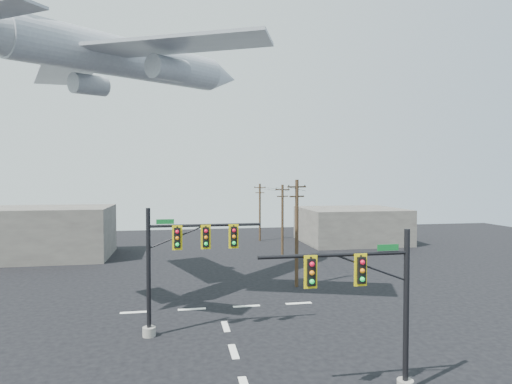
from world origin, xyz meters
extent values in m
cube|color=white|center=(0.00, 4.00, 0.01)|extent=(0.40, 2.00, 0.01)
cube|color=white|center=(0.00, 8.00, 0.01)|extent=(0.40, 2.00, 0.01)
cube|color=white|center=(-6.00, 12.00, 0.01)|extent=(2.00, 0.40, 0.01)
cube|color=white|center=(-2.00, 12.00, 0.01)|extent=(2.00, 0.40, 0.01)
cube|color=white|center=(2.00, 12.00, 0.01)|extent=(2.00, 0.40, 0.01)
cube|color=white|center=(6.00, 12.00, 0.01)|extent=(2.00, 0.40, 0.01)
cylinder|color=black|center=(6.97, -1.70, 3.64)|extent=(0.25, 0.25, 7.28)
cylinder|color=black|center=(3.62, -1.70, 6.24)|extent=(6.69, 0.17, 0.17)
cylinder|color=black|center=(5.29, -1.70, 5.61)|extent=(3.57, 0.08, 0.08)
cube|color=black|center=(4.73, -1.85, 5.58)|extent=(0.35, 0.31, 1.14)
cube|color=yellow|center=(4.73, -1.83, 5.58)|extent=(0.57, 0.04, 1.40)
sphere|color=red|center=(4.73, -2.03, 5.95)|extent=(0.21, 0.21, 0.21)
sphere|color=orange|center=(4.73, -2.03, 5.58)|extent=(0.21, 0.21, 0.21)
sphere|color=#0EE34B|center=(4.73, -2.03, 5.22)|extent=(0.21, 0.21, 0.21)
cube|color=black|center=(2.50, -1.85, 5.58)|extent=(0.35, 0.31, 1.14)
cube|color=yellow|center=(2.50, -1.83, 5.58)|extent=(0.57, 0.04, 1.40)
sphere|color=red|center=(2.50, -2.03, 5.95)|extent=(0.21, 0.21, 0.21)
sphere|color=orange|center=(2.50, -2.03, 5.58)|extent=(0.21, 0.21, 0.21)
sphere|color=#0EE34B|center=(2.50, -2.03, 5.22)|extent=(0.21, 0.21, 0.21)
cube|color=#0E6224|center=(6.03, -1.76, 6.50)|extent=(0.99, 0.04, 0.27)
cylinder|color=gray|center=(-4.70, 7.17, 0.28)|extent=(0.77, 0.77, 0.55)
cylinder|color=black|center=(-4.70, 7.17, 3.86)|extent=(0.26, 0.26, 7.72)
cylinder|color=black|center=(-1.30, 7.17, 6.62)|extent=(6.80, 0.18, 0.18)
cylinder|color=black|center=(-3.00, 7.17, 5.96)|extent=(3.65, 0.09, 0.09)
cube|color=black|center=(-3.00, 7.01, 5.92)|extent=(0.38, 0.33, 1.21)
cube|color=yellow|center=(-3.00, 7.03, 5.92)|extent=(0.61, 0.04, 1.49)
sphere|color=red|center=(-3.00, 6.82, 6.31)|extent=(0.22, 0.22, 0.22)
sphere|color=orange|center=(-3.00, 6.82, 5.92)|extent=(0.22, 0.22, 0.22)
sphere|color=#0EE34B|center=(-3.00, 6.82, 5.54)|extent=(0.22, 0.22, 0.22)
cube|color=black|center=(-1.30, 7.01, 5.92)|extent=(0.38, 0.33, 1.21)
cube|color=yellow|center=(-1.30, 7.03, 5.92)|extent=(0.61, 0.04, 1.49)
sphere|color=red|center=(-1.30, 6.82, 6.31)|extent=(0.22, 0.22, 0.22)
sphere|color=orange|center=(-1.30, 6.82, 5.92)|extent=(0.22, 0.22, 0.22)
sphere|color=#0EE34B|center=(-1.30, 6.82, 5.54)|extent=(0.22, 0.22, 0.22)
cube|color=black|center=(0.40, 7.01, 5.92)|extent=(0.38, 0.33, 1.21)
cube|color=yellow|center=(0.40, 7.03, 5.92)|extent=(0.61, 0.04, 1.49)
sphere|color=red|center=(0.40, 6.82, 6.31)|extent=(0.22, 0.22, 0.22)
sphere|color=orange|center=(0.40, 6.82, 5.92)|extent=(0.22, 0.22, 0.22)
sphere|color=#0EE34B|center=(0.40, 6.82, 5.54)|extent=(0.22, 0.22, 0.22)
cube|color=#0E6224|center=(-3.71, 7.11, 6.89)|extent=(1.05, 0.04, 0.29)
cylinder|color=#402E1B|center=(7.20, 16.81, 4.67)|extent=(0.31, 0.31, 9.33)
cube|color=#402E1B|center=(7.20, 16.81, 8.71)|extent=(1.82, 0.68, 0.12)
cube|color=#402E1B|center=(7.20, 16.81, 7.88)|extent=(1.42, 0.55, 0.12)
cylinder|color=black|center=(6.41, 16.56, 8.81)|extent=(0.10, 0.10, 0.12)
cylinder|color=black|center=(7.20, 16.81, 8.81)|extent=(0.10, 0.10, 0.12)
cylinder|color=black|center=(7.99, 17.06, 8.81)|extent=(0.10, 0.10, 0.12)
cylinder|color=#402E1B|center=(9.09, 29.57, 4.34)|extent=(0.29, 0.29, 8.67)
cube|color=#402E1B|center=(9.09, 29.57, 8.09)|extent=(1.76, 0.33, 0.12)
cube|color=#402E1B|center=(9.09, 29.57, 7.31)|extent=(1.37, 0.28, 0.12)
cylinder|color=black|center=(8.31, 29.48, 8.19)|extent=(0.10, 0.10, 0.12)
cylinder|color=black|center=(9.09, 29.57, 8.19)|extent=(0.10, 0.10, 0.12)
cylinder|color=black|center=(9.86, 29.66, 8.19)|extent=(0.10, 0.10, 0.12)
cylinder|color=#402E1B|center=(9.15, 43.83, 4.29)|extent=(0.29, 0.29, 8.58)
cube|color=#402E1B|center=(9.15, 43.83, 7.99)|extent=(1.65, 0.82, 0.12)
cube|color=#402E1B|center=(9.15, 43.83, 7.21)|extent=(1.29, 0.66, 0.12)
cylinder|color=black|center=(8.43, 44.15, 8.09)|extent=(0.10, 0.10, 0.12)
cylinder|color=black|center=(9.15, 43.83, 8.09)|extent=(0.10, 0.10, 0.12)
cylinder|color=black|center=(9.86, 43.51, 8.09)|extent=(0.10, 0.10, 0.12)
cylinder|color=black|center=(7.34, 23.19, 8.35)|extent=(1.97, 12.76, 0.03)
cylinder|color=black|center=(8.34, 36.70, 7.99)|extent=(0.09, 14.26, 0.03)
cylinder|color=black|center=(8.95, 23.19, 8.35)|extent=(1.87, 12.76, 0.03)
cylinder|color=black|center=(9.90, 36.70, 7.99)|extent=(0.09, 14.26, 0.03)
cylinder|color=#AAB1B6|center=(-6.57, 16.05, 18.80)|extent=(15.49, 15.56, 4.20)
cone|color=#AAB1B6|center=(1.52, 24.18, 19.55)|extent=(5.20, 5.20, 3.25)
cube|color=#AAB1B6|center=(-12.21, 19.84, 18.44)|extent=(8.13, 12.84, 0.51)
cube|color=#AAB1B6|center=(-2.75, 10.43, 18.44)|extent=(12.84, 8.07, 0.51)
cylinder|color=#AAB1B6|center=(-10.18, 19.04, 17.28)|extent=(3.37, 3.37, 1.87)
cylinder|color=#AAB1B6|center=(-3.56, 12.46, 17.28)|extent=(3.37, 3.37, 1.87)
cube|color=#AAB1B6|center=(-12.19, 6.16, 18.47)|extent=(5.07, 4.11, 0.30)
cube|color=slate|center=(-20.00, 35.00, 3.00)|extent=(18.00, 10.00, 6.00)
cube|color=slate|center=(22.00, 40.00, 2.50)|extent=(14.00, 12.00, 5.00)
camera|label=1|loc=(-2.96, -18.90, 9.56)|focal=30.00mm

